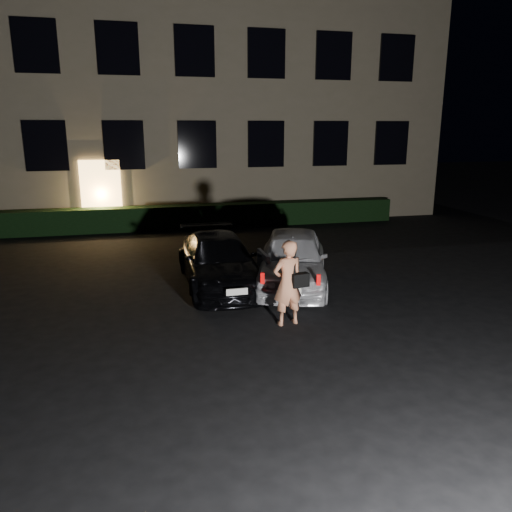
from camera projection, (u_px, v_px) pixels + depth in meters
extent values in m
plane|color=black|center=(278.00, 341.00, 8.70)|extent=(80.00, 80.00, 0.00)
cube|color=#746952|center=(184.00, 70.00, 21.32)|extent=(20.00, 8.00, 12.00)
cube|color=#F3B661|center=(101.00, 195.00, 17.90)|extent=(1.40, 0.10, 2.50)
cube|color=black|center=(46.00, 146.00, 17.08)|extent=(1.40, 0.10, 1.70)
cube|color=black|center=(124.00, 145.00, 17.66)|extent=(1.40, 0.10, 1.70)
cube|color=black|center=(197.00, 145.00, 18.25)|extent=(1.40, 0.10, 1.70)
cube|color=black|center=(266.00, 144.00, 18.83)|extent=(1.40, 0.10, 1.70)
cube|color=black|center=(330.00, 144.00, 19.42)|extent=(1.40, 0.10, 1.70)
cube|color=black|center=(391.00, 143.00, 20.00)|extent=(1.40, 0.10, 1.70)
cube|color=black|center=(36.00, 46.00, 16.28)|extent=(1.40, 0.10, 1.70)
cube|color=black|center=(118.00, 49.00, 16.86)|extent=(1.40, 0.10, 1.70)
cube|color=black|center=(195.00, 51.00, 17.45)|extent=(1.40, 0.10, 1.70)
cube|color=black|center=(266.00, 54.00, 18.03)|extent=(1.40, 0.10, 1.70)
cube|color=black|center=(334.00, 56.00, 18.62)|extent=(1.40, 0.10, 1.70)
cube|color=black|center=(397.00, 58.00, 19.20)|extent=(1.40, 0.10, 1.70)
cube|color=black|center=(201.00, 216.00, 18.48)|extent=(15.00, 0.70, 0.85)
imported|color=black|center=(219.00, 261.00, 11.66)|extent=(1.67, 4.05, 1.17)
cube|color=white|center=(263.00, 261.00, 11.13)|extent=(0.08, 0.84, 0.39)
cube|color=silver|center=(237.00, 292.00, 9.71)|extent=(0.43, 0.04, 0.13)
imported|color=silver|center=(292.00, 258.00, 11.61)|extent=(2.73, 4.18, 1.32)
cube|color=red|center=(263.00, 278.00, 9.86)|extent=(0.09, 0.07, 0.22)
cube|color=red|center=(319.00, 280.00, 9.76)|extent=(0.09, 0.07, 0.22)
cube|color=silver|center=(290.00, 291.00, 9.82)|extent=(0.43, 0.18, 0.13)
imported|color=tan|center=(288.00, 283.00, 9.26)|extent=(0.66, 0.50, 1.63)
cube|color=black|center=(300.00, 280.00, 9.23)|extent=(0.35, 0.21, 0.26)
cube|color=black|center=(294.00, 261.00, 9.13)|extent=(0.05, 0.06, 0.51)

